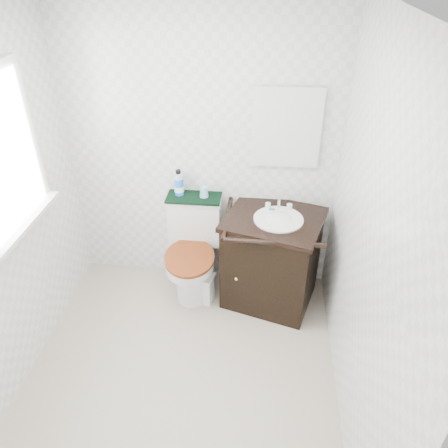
% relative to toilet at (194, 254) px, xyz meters
% --- Properties ---
extents(floor, '(2.40, 2.40, 0.00)m').
position_rel_toilet_xyz_m(floor, '(0.05, -0.97, -0.37)').
color(floor, '#B3A490').
rests_on(floor, ground).
extents(ceiling, '(2.40, 2.40, 0.00)m').
position_rel_toilet_xyz_m(ceiling, '(0.05, -0.97, 2.03)').
color(ceiling, silver).
rests_on(ceiling, wall_back).
extents(wall_back, '(2.40, 0.00, 2.40)m').
position_rel_toilet_xyz_m(wall_back, '(0.05, 0.23, 0.83)').
color(wall_back, silver).
rests_on(wall_back, ground).
extents(wall_front, '(2.40, 0.00, 2.40)m').
position_rel_toilet_xyz_m(wall_front, '(0.05, -2.17, 0.83)').
color(wall_front, silver).
rests_on(wall_front, ground).
extents(wall_right, '(0.00, 2.40, 2.40)m').
position_rel_toilet_xyz_m(wall_right, '(1.15, -0.97, 0.83)').
color(wall_right, silver).
rests_on(wall_right, ground).
extents(mirror, '(0.50, 0.02, 0.60)m').
position_rel_toilet_xyz_m(mirror, '(0.72, 0.21, 1.08)').
color(mirror, silver).
rests_on(mirror, wall_back).
extents(toilet, '(0.46, 0.66, 0.85)m').
position_rel_toilet_xyz_m(toilet, '(0.00, 0.00, 0.00)').
color(toilet, white).
rests_on(toilet, floor).
extents(vanity, '(0.88, 0.81, 0.92)m').
position_rel_toilet_xyz_m(vanity, '(0.67, -0.06, 0.06)').
color(vanity, black).
rests_on(vanity, floor).
extents(trash_bin, '(0.22, 0.19, 0.27)m').
position_rel_toilet_xyz_m(trash_bin, '(0.10, -0.17, -0.23)').
color(trash_bin, white).
rests_on(trash_bin, floor).
extents(towel, '(0.45, 0.22, 0.02)m').
position_rel_toilet_xyz_m(towel, '(0.00, 0.12, 0.49)').
color(towel, black).
rests_on(towel, toilet).
extents(mouthwash_bottle, '(0.08, 0.08, 0.22)m').
position_rel_toilet_xyz_m(mouthwash_bottle, '(-0.12, 0.15, 0.60)').
color(mouthwash_bottle, blue).
rests_on(mouthwash_bottle, towel).
extents(cup, '(0.07, 0.07, 0.09)m').
position_rel_toilet_xyz_m(cup, '(0.08, 0.13, 0.54)').
color(cup, '#88BADE').
rests_on(cup, towel).
extents(soap_bar, '(0.07, 0.04, 0.02)m').
position_rel_toilet_xyz_m(soap_bar, '(0.65, 0.04, 0.46)').
color(soap_bar, '#17666F').
rests_on(soap_bar, vanity).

